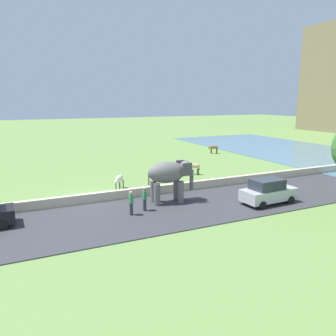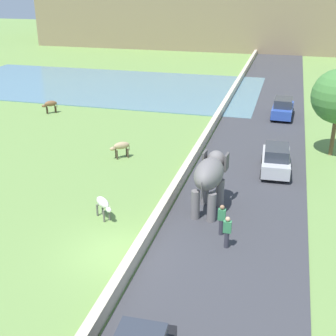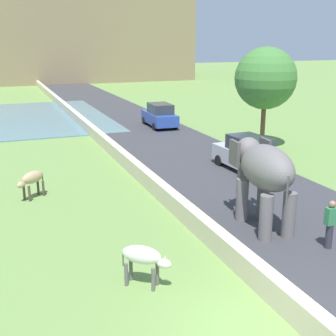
{
  "view_description": "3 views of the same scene",
  "coord_description": "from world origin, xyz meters",
  "px_view_note": "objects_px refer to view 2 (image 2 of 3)",
  "views": [
    {
      "loc": [
        23.55,
        -4.48,
        7.15
      ],
      "look_at": [
        0.94,
        5.99,
        1.96
      ],
      "focal_mm": 34.88,
      "sensor_mm": 36.0,
      "label": 1
    },
    {
      "loc": [
        6.88,
        -16.01,
        11.39
      ],
      "look_at": [
        0.79,
        6.53,
        1.53
      ],
      "focal_mm": 48.25,
      "sensor_mm": 36.0,
      "label": 2
    },
    {
      "loc": [
        -4.84,
        -7.33,
        6.34
      ],
      "look_at": [
        1.28,
        8.33,
        1.48
      ],
      "focal_mm": 47.56,
      "sensor_mm": 36.0,
      "label": 3
    }
  ],
  "objects_px": {
    "car_silver": "(276,159)",
    "cow_white": "(103,204)",
    "elephant": "(210,176)",
    "cow_brown": "(50,104)",
    "person_beside_elephant": "(222,219)",
    "person_trailing": "(227,232)",
    "car_blue": "(283,108)",
    "cow_tan": "(121,146)"
  },
  "relations": [
    {
      "from": "person_trailing",
      "to": "cow_tan",
      "type": "distance_m",
      "value": 12.66
    },
    {
      "from": "cow_white",
      "to": "car_blue",
      "type": "bearing_deg",
      "value": 68.57
    },
    {
      "from": "person_trailing",
      "to": "car_silver",
      "type": "xyz_separation_m",
      "value": [
        1.71,
        9.47,
        0.03
      ]
    },
    {
      "from": "elephant",
      "to": "car_blue",
      "type": "distance_m",
      "value": 18.9
    },
    {
      "from": "car_silver",
      "to": "cow_white",
      "type": "bearing_deg",
      "value": -134.46
    },
    {
      "from": "elephant",
      "to": "cow_tan",
      "type": "height_order",
      "value": "elephant"
    },
    {
      "from": "cow_brown",
      "to": "cow_tan",
      "type": "relative_size",
      "value": 0.96
    },
    {
      "from": "cow_brown",
      "to": "cow_tan",
      "type": "xyz_separation_m",
      "value": [
        10.11,
        -8.77,
        0.0
      ]
    },
    {
      "from": "person_beside_elephant",
      "to": "car_silver",
      "type": "distance_m",
      "value": 8.68
    },
    {
      "from": "car_blue",
      "to": "cow_tan",
      "type": "bearing_deg",
      "value": -129.13
    },
    {
      "from": "elephant",
      "to": "person_beside_elephant",
      "type": "height_order",
      "value": "elephant"
    },
    {
      "from": "car_blue",
      "to": "cow_tan",
      "type": "height_order",
      "value": "car_blue"
    },
    {
      "from": "elephant",
      "to": "cow_brown",
      "type": "bearing_deg",
      "value": 139.56
    },
    {
      "from": "cow_brown",
      "to": "cow_tan",
      "type": "height_order",
      "value": "same"
    },
    {
      "from": "car_silver",
      "to": "cow_white",
      "type": "relative_size",
      "value": 3.21
    },
    {
      "from": "cow_tan",
      "to": "car_silver",
      "type": "bearing_deg",
      "value": 0.93
    },
    {
      "from": "person_trailing",
      "to": "car_blue",
      "type": "relative_size",
      "value": 0.4
    },
    {
      "from": "car_blue",
      "to": "cow_white",
      "type": "xyz_separation_m",
      "value": [
        -8.17,
        -20.81,
        -0.06
      ]
    },
    {
      "from": "elephant",
      "to": "car_blue",
      "type": "xyz_separation_m",
      "value": [
        3.13,
        18.6,
        -1.14
      ]
    },
    {
      "from": "elephant",
      "to": "person_trailing",
      "type": "xyz_separation_m",
      "value": [
        1.42,
        -3.35,
        -1.16
      ]
    },
    {
      "from": "car_blue",
      "to": "person_beside_elephant",
      "type": "bearing_deg",
      "value": -95.79
    },
    {
      "from": "elephant",
      "to": "car_silver",
      "type": "xyz_separation_m",
      "value": [
        3.13,
        6.12,
        -1.14
      ]
    },
    {
      "from": "cow_tan",
      "to": "person_beside_elephant",
      "type": "bearing_deg",
      "value": -45.25
    },
    {
      "from": "cow_tan",
      "to": "cow_white",
      "type": "bearing_deg",
      "value": -75.42
    },
    {
      "from": "person_beside_elephant",
      "to": "car_blue",
      "type": "xyz_separation_m",
      "value": [
        2.12,
        20.9,
        0.03
      ]
    },
    {
      "from": "elephant",
      "to": "cow_tan",
      "type": "distance_m",
      "value": 9.39
    },
    {
      "from": "elephant",
      "to": "cow_brown",
      "type": "distance_m",
      "value": 22.73
    },
    {
      "from": "cow_brown",
      "to": "cow_tan",
      "type": "distance_m",
      "value": 13.39
    },
    {
      "from": "car_blue",
      "to": "cow_white",
      "type": "relative_size",
      "value": 3.2
    },
    {
      "from": "person_beside_elephant",
      "to": "person_trailing",
      "type": "distance_m",
      "value": 1.13
    },
    {
      "from": "person_beside_elephant",
      "to": "car_silver",
      "type": "bearing_deg",
      "value": 75.84
    },
    {
      "from": "cow_white",
      "to": "cow_brown",
      "type": "bearing_deg",
      "value": 125.85
    },
    {
      "from": "person_beside_elephant",
      "to": "person_trailing",
      "type": "bearing_deg",
      "value": -68.71
    },
    {
      "from": "person_beside_elephant",
      "to": "car_silver",
      "type": "height_order",
      "value": "car_silver"
    },
    {
      "from": "car_silver",
      "to": "cow_tan",
      "type": "relative_size",
      "value": 3.15
    },
    {
      "from": "person_trailing",
      "to": "car_silver",
      "type": "distance_m",
      "value": 9.62
    },
    {
      "from": "car_blue",
      "to": "cow_tan",
      "type": "relative_size",
      "value": 3.14
    },
    {
      "from": "person_beside_elephant",
      "to": "car_blue",
      "type": "height_order",
      "value": "car_blue"
    },
    {
      "from": "elephant",
      "to": "person_trailing",
      "type": "relative_size",
      "value": 2.16
    },
    {
      "from": "cow_white",
      "to": "cow_brown",
      "type": "height_order",
      "value": "same"
    },
    {
      "from": "elephant",
      "to": "person_beside_elephant",
      "type": "xyz_separation_m",
      "value": [
        1.01,
        -2.29,
        -1.16
      ]
    },
    {
      "from": "person_trailing",
      "to": "person_beside_elephant",
      "type": "bearing_deg",
      "value": 111.29
    }
  ]
}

